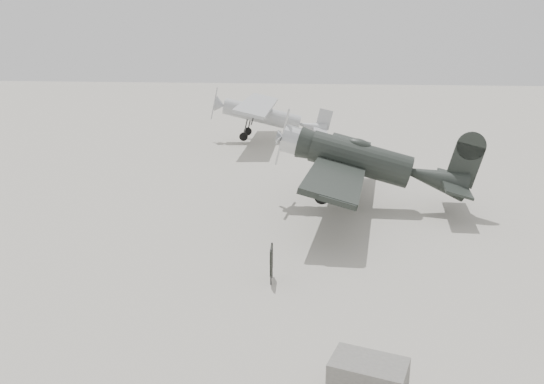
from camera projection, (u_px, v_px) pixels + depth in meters
The scene contains 5 objects.
ground at pixel (297, 232), 20.44m from camera, with size 160.00×160.00×0.00m, color gray.
lowwing_monoplane at pixel (369, 162), 22.98m from camera, with size 8.61×12.04×3.88m.
highwing_monoplane at pixel (267, 112), 38.90m from camera, with size 8.66×12.20×3.47m.
equipment_block at pixel (368, 378), 10.85m from camera, with size 1.53×0.96×0.76m, color #5F5D58.
sign_board at pixel (271, 260), 16.02m from camera, with size 0.11×0.79×1.14m.
Camera 1 is at (1.63, -19.24, 6.97)m, focal length 35.00 mm.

